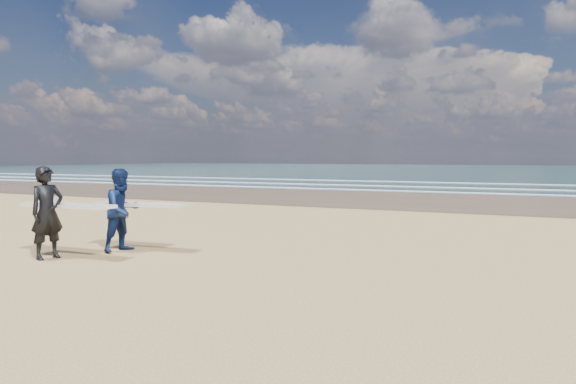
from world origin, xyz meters
The scene contains 2 objects.
surfer_near centered at (-0.74, -0.23, 0.97)m, with size 2.21×1.03×1.92m.
surfer_far centered at (0.07, 1.06, 0.93)m, with size 2.24×1.23×1.85m.
Camera 1 is at (8.12, -7.80, 2.12)m, focal length 32.00 mm.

